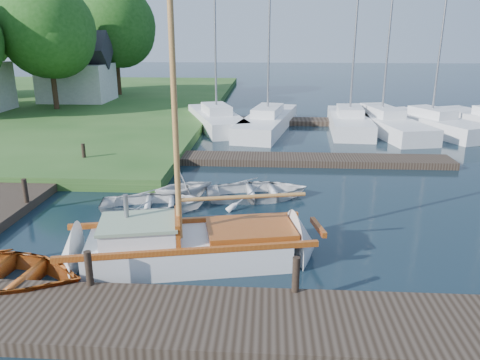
# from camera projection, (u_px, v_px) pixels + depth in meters

# --- Properties ---
(ground) EXTENTS (160.00, 160.00, 0.00)m
(ground) POSITION_uv_depth(u_px,v_px,m) (240.00, 216.00, 14.98)
(ground) COLOR black
(ground) RESTS_ON ground
(near_dock) EXTENTS (18.00, 2.20, 0.30)m
(near_dock) POSITION_uv_depth(u_px,v_px,m) (221.00, 322.00, 9.23)
(near_dock) COLOR black
(near_dock) RESTS_ON ground
(left_dock) EXTENTS (2.20, 18.00, 0.30)m
(left_dock) POSITION_uv_depth(u_px,v_px,m) (28.00, 187.00, 17.31)
(left_dock) COLOR black
(left_dock) RESTS_ON ground
(far_dock) EXTENTS (14.00, 1.60, 0.30)m
(far_dock) POSITION_uv_depth(u_px,v_px,m) (293.00, 160.00, 21.01)
(far_dock) COLOR black
(far_dock) RESTS_ON ground
(pontoon) EXTENTS (30.00, 1.60, 0.30)m
(pontoon) POSITION_uv_depth(u_px,v_px,m) (413.00, 123.00, 29.58)
(pontoon) COLOR black
(pontoon) RESTS_ON ground
(mooring_post_1) EXTENTS (0.16, 0.16, 0.80)m
(mooring_post_1) POSITION_uv_depth(u_px,v_px,m) (89.00, 268.00, 10.19)
(mooring_post_1) COLOR black
(mooring_post_1) RESTS_ON near_dock
(mooring_post_2) EXTENTS (0.16, 0.16, 0.80)m
(mooring_post_2) POSITION_uv_depth(u_px,v_px,m) (296.00, 274.00, 9.93)
(mooring_post_2) COLOR black
(mooring_post_2) RESTS_ON near_dock
(mooring_post_4) EXTENTS (0.16, 0.16, 0.80)m
(mooring_post_4) POSITION_uv_depth(u_px,v_px,m) (25.00, 191.00, 15.19)
(mooring_post_4) COLOR black
(mooring_post_4) RESTS_ON left_dock
(mooring_post_5) EXTENTS (0.16, 0.16, 0.80)m
(mooring_post_5) POSITION_uv_depth(u_px,v_px,m) (84.00, 153.00, 19.94)
(mooring_post_5) COLOR black
(mooring_post_5) RESTS_ON left_dock
(sailboat) EXTENTS (7.40, 3.37, 9.83)m
(sailboat) POSITION_uv_depth(u_px,v_px,m) (195.00, 249.00, 11.92)
(sailboat) COLOR silver
(sailboat) RESTS_ON ground
(tender_a) EXTENTS (3.77, 2.96, 0.71)m
(tender_a) POSITION_uv_depth(u_px,v_px,m) (154.00, 200.00, 15.33)
(tender_a) COLOR silver
(tender_a) RESTS_ON ground
(tender_b) EXTENTS (2.70, 2.59, 1.10)m
(tender_b) POSITION_uv_depth(u_px,v_px,m) (184.00, 184.00, 16.38)
(tender_b) COLOR silver
(tender_b) RESTS_ON ground
(tender_c) EXTENTS (4.01, 3.20, 0.74)m
(tender_c) POSITION_uv_depth(u_px,v_px,m) (257.00, 188.00, 16.45)
(tender_c) COLOR silver
(tender_c) RESTS_ON ground
(marina_boat_0) EXTENTS (4.59, 8.05, 11.76)m
(marina_boat_0) POSITION_uv_depth(u_px,v_px,m) (216.00, 118.00, 28.77)
(marina_boat_0) COLOR silver
(marina_boat_0) RESTS_ON ground
(marina_boat_1) EXTENTS (3.91, 9.37, 11.46)m
(marina_boat_1) POSITION_uv_depth(u_px,v_px,m) (268.00, 120.00, 28.06)
(marina_boat_1) COLOR silver
(marina_boat_1) RESTS_ON ground
(marina_boat_2) EXTENTS (2.70, 7.57, 11.89)m
(marina_boat_2) POSITION_uv_depth(u_px,v_px,m) (349.00, 120.00, 27.97)
(marina_boat_2) COLOR silver
(marina_boat_2) RESTS_ON ground
(marina_boat_3) EXTENTS (4.15, 9.94, 12.14)m
(marina_boat_3) POSITION_uv_depth(u_px,v_px,m) (381.00, 120.00, 28.00)
(marina_boat_3) COLOR silver
(marina_boat_3) RESTS_ON ground
(marina_boat_4) EXTENTS (5.11, 7.80, 11.87)m
(marina_boat_4) POSITION_uv_depth(u_px,v_px,m) (431.00, 122.00, 27.48)
(marina_boat_4) COLOR silver
(marina_boat_4) RESTS_ON ground
(house_c) EXTENTS (5.25, 4.00, 5.28)m
(house_c) POSITION_uv_depth(u_px,v_px,m) (76.00, 74.00, 35.97)
(house_c) COLOR beige
(house_c) RESTS_ON shore
(tree_3) EXTENTS (6.41, 6.38, 8.74)m
(tree_3) POSITION_uv_depth(u_px,v_px,m) (48.00, 29.00, 31.23)
(tree_3) COLOR #332114
(tree_3) RESTS_ON shore
(tree_7) EXTENTS (6.83, 6.83, 9.38)m
(tree_7) POSITION_uv_depth(u_px,v_px,m) (115.00, 25.00, 38.61)
(tree_7) COLOR #332114
(tree_7) RESTS_ON shore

